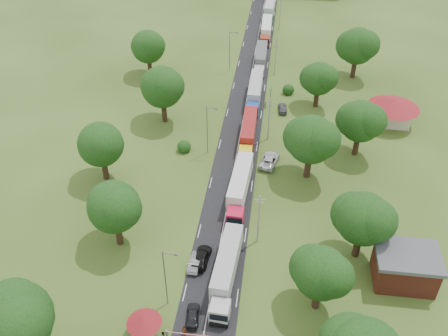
% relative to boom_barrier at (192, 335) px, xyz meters
% --- Properties ---
extents(ground, '(260.00, 260.00, 0.00)m').
position_rel_boom_barrier_xyz_m(ground, '(1.36, 25.00, -0.89)').
color(ground, '#324617').
rests_on(ground, ground).
extents(road, '(8.00, 200.00, 0.04)m').
position_rel_boom_barrier_xyz_m(road, '(1.36, 45.00, -0.89)').
color(road, black).
rests_on(road, ground).
extents(boom_barrier, '(9.22, 0.35, 1.18)m').
position_rel_boom_barrier_xyz_m(boom_barrier, '(0.00, 0.00, 0.00)').
color(boom_barrier, slate).
rests_on(boom_barrier, ground).
extents(guard_booth, '(4.40, 4.40, 3.45)m').
position_rel_boom_barrier_xyz_m(guard_booth, '(-5.84, -0.00, 1.27)').
color(guard_booth, beige).
rests_on(guard_booth, ground).
extents(info_sign, '(0.12, 3.10, 4.10)m').
position_rel_boom_barrier_xyz_m(info_sign, '(6.56, 60.00, 2.11)').
color(info_sign, slate).
rests_on(info_sign, ground).
extents(pole_1, '(1.60, 0.24, 9.00)m').
position_rel_boom_barrier_xyz_m(pole_1, '(6.86, 18.00, 3.79)').
color(pole_1, gray).
rests_on(pole_1, ground).
extents(pole_2, '(1.60, 0.24, 9.00)m').
position_rel_boom_barrier_xyz_m(pole_2, '(6.86, 46.00, 3.79)').
color(pole_2, gray).
rests_on(pole_2, ground).
extents(pole_3, '(1.60, 0.24, 9.00)m').
position_rel_boom_barrier_xyz_m(pole_3, '(6.86, 74.00, 3.79)').
color(pole_3, gray).
rests_on(pole_3, ground).
extents(pole_4, '(1.60, 0.24, 9.00)m').
position_rel_boom_barrier_xyz_m(pole_4, '(6.86, 102.00, 3.79)').
color(pole_4, gray).
rests_on(pole_4, ground).
extents(lamp_0, '(2.03, 0.22, 10.00)m').
position_rel_boom_barrier_xyz_m(lamp_0, '(-3.99, 5.00, 4.66)').
color(lamp_0, slate).
rests_on(lamp_0, ground).
extents(lamp_1, '(2.03, 0.22, 10.00)m').
position_rel_boom_barrier_xyz_m(lamp_1, '(-3.99, 40.00, 4.66)').
color(lamp_1, slate).
rests_on(lamp_1, ground).
extents(lamp_2, '(2.03, 0.22, 10.00)m').
position_rel_boom_barrier_xyz_m(lamp_2, '(-3.99, 75.00, 4.66)').
color(lamp_2, slate).
rests_on(lamp_2, ground).
extents(tree_2, '(8.00, 8.00, 10.10)m').
position_rel_boom_barrier_xyz_m(tree_2, '(15.35, 7.14, 5.70)').
color(tree_2, '#382616').
rests_on(tree_2, ground).
extents(tree_3, '(8.80, 8.80, 11.07)m').
position_rel_boom_barrier_xyz_m(tree_3, '(21.35, 17.16, 6.33)').
color(tree_3, '#382616').
rests_on(tree_3, ground).
extents(tree_4, '(9.60, 9.60, 12.05)m').
position_rel_boom_barrier_xyz_m(tree_4, '(14.34, 35.17, 6.96)').
color(tree_4, '#382616').
rests_on(tree_4, ground).
extents(tree_5, '(8.80, 8.80, 11.07)m').
position_rel_boom_barrier_xyz_m(tree_5, '(23.35, 43.16, 6.33)').
color(tree_5, '#382616').
rests_on(tree_5, ground).
extents(tree_6, '(8.00, 8.00, 10.10)m').
position_rel_boom_barrier_xyz_m(tree_6, '(16.35, 60.14, 5.70)').
color(tree_6, '#382616').
rests_on(tree_6, ground).
extents(tree_7, '(9.60, 9.60, 12.05)m').
position_rel_boom_barrier_xyz_m(tree_7, '(25.34, 75.17, 6.96)').
color(tree_7, '#382616').
rests_on(tree_7, ground).
extents(tree_9, '(9.60, 9.60, 12.05)m').
position_rel_boom_barrier_xyz_m(tree_9, '(-18.66, -4.83, 6.96)').
color(tree_9, '#382616').
rests_on(tree_9, ground).
extents(tree_10, '(8.80, 8.80, 11.07)m').
position_rel_boom_barrier_xyz_m(tree_10, '(-13.65, 15.16, 6.33)').
color(tree_10, '#382616').
rests_on(tree_10, ground).
extents(tree_11, '(8.80, 8.80, 11.07)m').
position_rel_boom_barrier_xyz_m(tree_11, '(-20.65, 30.16, 6.33)').
color(tree_11, '#382616').
rests_on(tree_11, ground).
extents(tree_12, '(9.60, 9.60, 12.05)m').
position_rel_boom_barrier_xyz_m(tree_12, '(-14.66, 50.17, 6.96)').
color(tree_12, '#382616').
rests_on(tree_12, ground).
extents(tree_13, '(8.80, 8.80, 11.07)m').
position_rel_boom_barrier_xyz_m(tree_13, '(-22.65, 70.16, 6.33)').
color(tree_13, '#382616').
rests_on(tree_13, ground).
extents(house_brick, '(8.60, 6.60, 5.20)m').
position_rel_boom_barrier_xyz_m(house_brick, '(27.36, 13.00, 1.76)').
color(house_brick, maroon).
rests_on(house_brick, ground).
extents(house_cream, '(10.08, 10.08, 5.80)m').
position_rel_boom_barrier_xyz_m(house_cream, '(31.36, 55.00, 2.75)').
color(house_cream, beige).
rests_on(house_cream, ground).
extents(truck_0, '(3.31, 15.15, 4.18)m').
position_rel_boom_barrier_xyz_m(truck_0, '(3.10, 9.82, 1.33)').
color(truck_0, '#B9B9B9').
rests_on(truck_0, ground).
extents(truck_1, '(3.35, 15.53, 4.29)m').
position_rel_boom_barrier_xyz_m(truck_1, '(3.11, 27.69, 1.38)').
color(truck_1, red).
rests_on(truck_1, ground).
extents(truck_2, '(2.63, 14.60, 4.05)m').
position_rel_boom_barrier_xyz_m(truck_2, '(3.12, 44.52, 1.26)').
color(truck_2, yellow).
rests_on(truck_2, ground).
extents(truck_3, '(2.65, 15.25, 4.23)m').
position_rel_boom_barrier_xyz_m(truck_3, '(3.13, 60.63, 1.35)').
color(truck_3, '#1B48A5').
rests_on(truck_3, ground).
extents(truck_4, '(2.51, 14.26, 3.95)m').
position_rel_boom_barrier_xyz_m(truck_4, '(3.24, 78.20, 1.21)').
color(truck_4, '#B7B7B7').
rests_on(truck_4, ground).
extents(truck_5, '(2.74, 14.88, 4.12)m').
position_rel_boom_barrier_xyz_m(truck_5, '(3.48, 96.30, 1.30)').
color(truck_5, '#9D2E18').
rests_on(truck_5, ground).
extents(truck_6, '(2.91, 15.30, 4.24)m').
position_rel_boom_barrier_xyz_m(truck_6, '(3.53, 112.37, 1.36)').
color(truck_6, '#266641').
rests_on(truck_6, ground).
extents(car_lane_front, '(2.06, 4.24, 1.39)m').
position_rel_boom_barrier_xyz_m(car_lane_front, '(-0.38, 2.99, -0.19)').
color(car_lane_front, black).
rests_on(car_lane_front, ground).
extents(car_lane_mid, '(1.69, 4.43, 1.44)m').
position_rel_boom_barrier_xyz_m(car_lane_mid, '(-1.64, 12.00, -0.17)').
color(car_lane_mid, gray).
rests_on(car_lane_mid, ground).
extents(car_lane_rear, '(2.60, 5.41, 1.52)m').
position_rel_boom_barrier_xyz_m(car_lane_rear, '(-0.83, 13.00, -0.13)').
color(car_lane_rear, black).
rests_on(car_lane_rear, ground).
extents(car_verge_near, '(4.01, 6.48, 1.68)m').
position_rel_boom_barrier_xyz_m(car_verge_near, '(7.58, 37.86, -0.05)').
color(car_verge_near, silver).
rests_on(car_verge_near, ground).
extents(car_verge_far, '(2.14, 4.50, 1.49)m').
position_rel_boom_barrier_xyz_m(car_verge_far, '(9.36, 57.11, -0.15)').
color(car_verge_far, '#4E5055').
rests_on(car_verge_far, ground).
extents(pedestrian_near, '(0.60, 0.42, 1.59)m').
position_rel_boom_barrier_xyz_m(pedestrian_near, '(-1.02, 0.50, -0.10)').
color(pedestrian_near, gray).
rests_on(pedestrian_near, ground).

